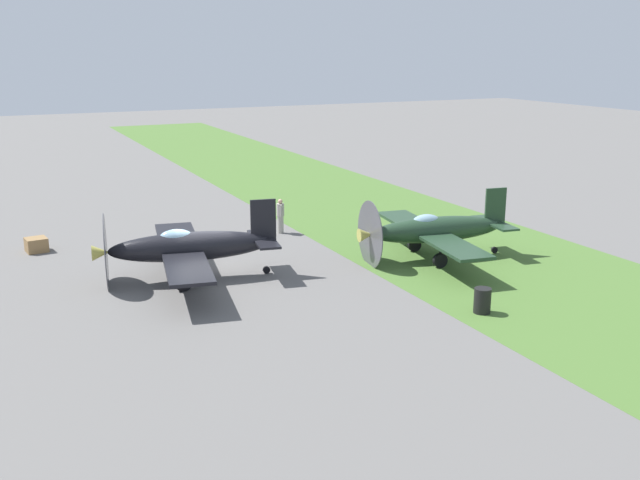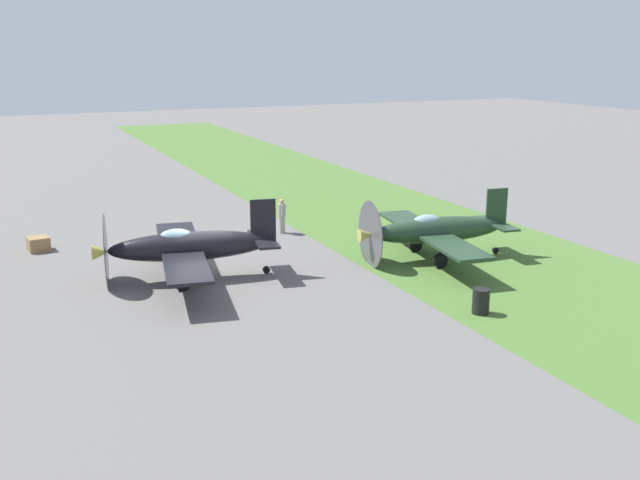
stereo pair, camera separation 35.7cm
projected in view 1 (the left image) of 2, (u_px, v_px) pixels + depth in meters
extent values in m
plane|color=#605E5B|center=(205.00, 275.00, 29.90)|extent=(160.00, 160.00, 0.00)
cube|color=#476B2D|center=(446.00, 243.00, 34.79)|extent=(120.00, 11.00, 0.01)
ellipsoid|color=black|center=(191.00, 246.00, 28.96)|extent=(2.26, 6.52, 1.17)
cube|color=black|center=(182.00, 251.00, 28.90)|extent=(9.19, 3.15, 0.13)
cube|color=black|center=(263.00, 221.00, 29.49)|extent=(0.27, 1.04, 1.79)
cube|color=black|center=(264.00, 239.00, 29.68)|extent=(3.12, 1.36, 0.09)
cone|color=#B7B24C|center=(101.00, 253.00, 28.08)|extent=(0.71, 0.75, 0.60)
cylinder|color=#4C4C51|center=(106.00, 252.00, 28.13)|extent=(2.98, 0.56, 3.02)
ellipsoid|color=#8CB2C6|center=(176.00, 237.00, 28.71)|extent=(0.88, 1.41, 0.66)
cylinder|color=black|center=(183.00, 283.00, 27.83)|extent=(0.32, 0.67, 0.64)
cylinder|color=black|center=(183.00, 272.00, 27.72)|extent=(0.11, 0.11, 0.91)
cylinder|color=black|center=(178.00, 263.00, 30.38)|extent=(0.32, 0.67, 0.64)
cylinder|color=black|center=(177.00, 253.00, 30.27)|extent=(0.11, 0.11, 0.91)
cylinder|color=black|center=(266.00, 270.00, 30.04)|extent=(0.16, 0.32, 0.30)
ellipsoid|color=#233D28|center=(437.00, 229.00, 31.88)|extent=(1.99, 6.27, 1.12)
cube|color=#233D28|center=(429.00, 233.00, 31.81)|extent=(8.84, 2.77, 0.13)
cube|color=#233D28|center=(495.00, 207.00, 32.47)|extent=(0.23, 1.00, 1.72)
cube|color=#233D28|center=(494.00, 223.00, 32.65)|extent=(2.99, 1.22, 0.09)
cone|color=#B7B24C|center=(366.00, 235.00, 30.94)|extent=(0.67, 0.71, 0.58)
cylinder|color=#4C4C51|center=(370.00, 235.00, 30.99)|extent=(2.88, 0.45, 2.90)
ellipsoid|color=#8CB2C6|center=(426.00, 221.00, 31.63)|extent=(0.81, 1.35, 0.63)
cylinder|color=black|center=(440.00, 260.00, 30.79)|extent=(0.29, 0.64, 0.62)
cylinder|color=black|center=(440.00, 251.00, 30.68)|extent=(0.11, 0.11, 0.87)
cylinder|color=black|center=(414.00, 245.00, 33.23)|extent=(0.29, 0.64, 0.62)
cylinder|color=black|center=(415.00, 236.00, 33.11)|extent=(0.11, 0.11, 0.87)
cylinder|color=black|center=(494.00, 250.00, 33.00)|extent=(0.15, 0.30, 0.29)
cylinder|color=#9E998E|center=(281.00, 224.00, 36.47)|extent=(0.30, 0.30, 0.88)
cylinder|color=#9E998E|center=(280.00, 210.00, 36.28)|extent=(0.38, 0.38, 0.62)
sphere|color=tan|center=(280.00, 201.00, 36.17)|extent=(0.23, 0.23, 0.23)
cylinder|color=#9E998E|center=(281.00, 211.00, 36.03)|extent=(0.11, 0.11, 0.59)
cylinder|color=#9E998E|center=(280.00, 209.00, 36.53)|extent=(0.11, 0.11, 0.59)
cylinder|color=black|center=(482.00, 301.00, 25.52)|extent=(0.60, 0.60, 0.90)
cube|color=olive|center=(36.00, 245.00, 33.19)|extent=(1.01, 1.01, 0.64)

